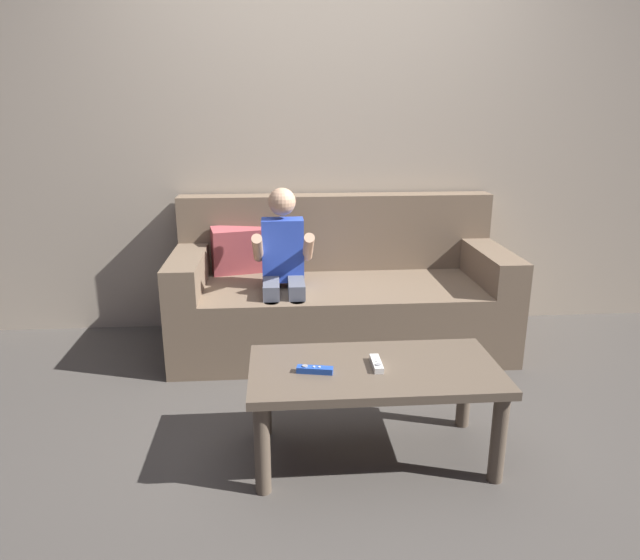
# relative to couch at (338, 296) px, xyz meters

# --- Properties ---
(ground_plane) EXTENTS (9.99, 9.99, 0.00)m
(ground_plane) POSITION_rel_couch_xyz_m (-0.08, -1.11, -0.30)
(ground_plane) COLOR #4C4742
(wall_back) EXTENTS (5.00, 0.05, 2.50)m
(wall_back) POSITION_rel_couch_xyz_m (-0.08, 0.39, 0.95)
(wall_back) COLOR #B2A38E
(wall_back) RESTS_ON ground
(couch) EXTENTS (1.92, 0.80, 0.87)m
(couch) POSITION_rel_couch_xyz_m (0.00, 0.00, 0.00)
(couch) COLOR #75604C
(couch) RESTS_ON ground
(person_seated_on_couch) EXTENTS (0.33, 0.40, 0.96)m
(person_seated_on_couch) POSITION_rel_couch_xyz_m (-0.33, -0.19, 0.25)
(person_seated_on_couch) COLOR slate
(person_seated_on_couch) RESTS_ON ground
(coffee_table) EXTENTS (0.99, 0.50, 0.40)m
(coffee_table) POSITION_rel_couch_xyz_m (0.02, -1.19, 0.03)
(coffee_table) COLOR brown
(coffee_table) RESTS_ON ground
(game_remote_blue_near_edge) EXTENTS (0.14, 0.06, 0.03)m
(game_remote_blue_near_edge) POSITION_rel_couch_xyz_m (-0.22, -1.22, 0.11)
(game_remote_blue_near_edge) COLOR blue
(game_remote_blue_near_edge) RESTS_ON coffee_table
(game_remote_white_center) EXTENTS (0.04, 0.14, 0.03)m
(game_remote_white_center) POSITION_rel_couch_xyz_m (0.02, -1.19, 0.11)
(game_remote_white_center) COLOR white
(game_remote_white_center) RESTS_ON coffee_table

